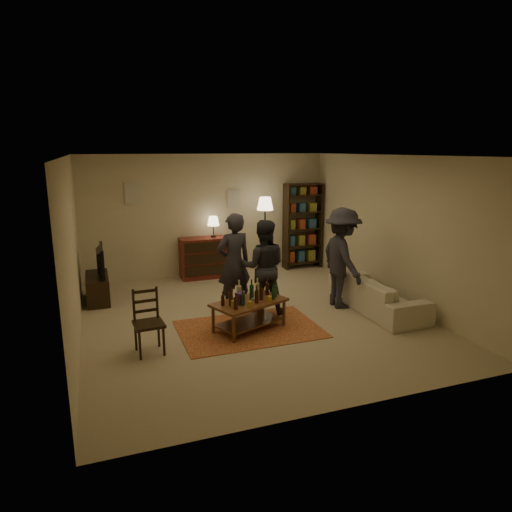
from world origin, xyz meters
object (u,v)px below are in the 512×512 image
floor_lamp (265,209)px  dining_chair (148,319)px  person_by_sofa (342,258)px  person_left (234,263)px  dresser (203,257)px  sofa (377,294)px  coffee_table (249,304)px  tv_stand (97,281)px  person_right (263,267)px  bookshelf (302,225)px

floor_lamp → dining_chair: bearing=-132.9°
person_by_sofa → person_left: bearing=79.8°
dresser → sofa: bearing=-52.5°
coffee_table → person_by_sofa: (1.92, 0.48, 0.48)m
dining_chair → person_by_sofa: size_ratio=0.52×
dresser → person_left: size_ratio=0.78×
sofa → person_left: size_ratio=1.19×
tv_stand → person_right: (2.71, -1.62, 0.44)m
coffee_table → floor_lamp: floor_lamp is taller
dining_chair → person_left: bearing=32.2°
tv_stand → person_left: bearing=-30.9°
coffee_table → floor_lamp: 3.41m
person_right → person_by_sofa: size_ratio=0.91×
bookshelf → person_right: (-1.98, -2.60, -0.21)m
bookshelf → dresser: bearing=-178.4°
coffee_table → person_right: size_ratio=0.80×
coffee_table → person_by_sofa: bearing=14.2°
tv_stand → dresser: size_ratio=0.78×
coffee_table → floor_lamp: bearing=64.7°
dresser → person_left: (0.01, -2.27, 0.40)m
tv_stand → bookshelf: (4.69, 0.98, 0.65)m
coffee_table → person_by_sofa: size_ratio=0.72×
person_right → person_by_sofa: bearing=-167.2°
person_by_sofa → dresser: bearing=38.0°
sofa → person_left: person_left is taller
sofa → floor_lamp: bearing=20.2°
person_right → floor_lamp: bearing=-91.7°
dresser → floor_lamp: bearing=-11.7°
dining_chair → person_right: size_ratio=0.57×
dining_chair → floor_lamp: bearing=42.8°
tv_stand → dresser: bearing=22.1°
person_by_sofa → floor_lamp: bearing=15.7°
tv_stand → person_left: person_left is taller
tv_stand → dresser: 2.43m
dresser → person_by_sofa: (1.89, -2.71, 0.43)m
dresser → person_right: bearing=-79.8°
bookshelf → floor_lamp: 1.24m
dining_chair → dresser: dresser is taller
tv_stand → person_by_sofa: 4.55m
coffee_table → floor_lamp: (1.38, 2.92, 1.09)m
dining_chair → sofa: bearing=0.9°
dresser → person_by_sofa: 3.34m
dresser → floor_lamp: floor_lamp is taller
person_left → coffee_table: bearing=78.5°
sofa → person_right: size_ratio=1.27×
dining_chair → bookshelf: bookshelf is taller
bookshelf → person_by_sofa: bookshelf is taller
coffee_table → dining_chair: 1.62m
bookshelf → person_right: 3.28m
floor_lamp → dresser: bearing=168.3°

